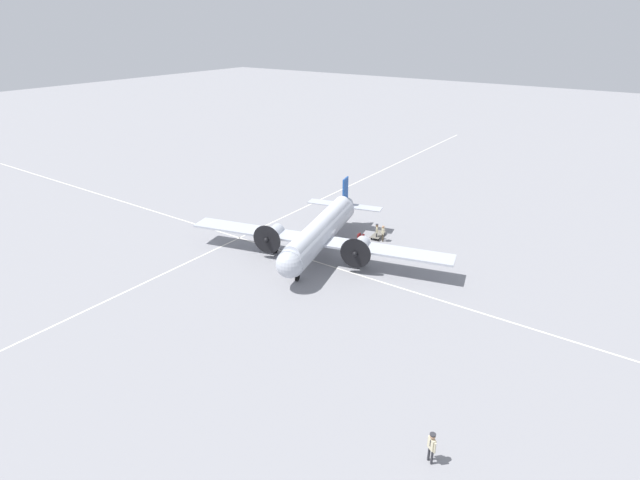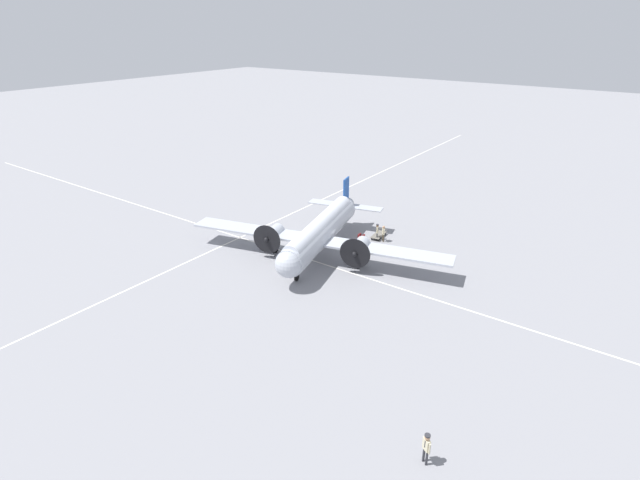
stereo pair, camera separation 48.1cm
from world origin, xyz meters
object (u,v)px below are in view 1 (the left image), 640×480
Objects in this scene: crew_foreground at (432,444)px; suitcase_near_door at (359,236)px; passenger_boarding at (377,230)px; baggage_cart at (378,234)px; airliner_main at (319,233)px; ramp_agent at (383,232)px; suitcase_upright_spare at (363,237)px.

crew_foreground is 28.16m from suitcase_near_door.
suitcase_near_door is (22.15, 17.37, -0.86)m from crew_foreground.
passenger_boarding is at bearing -57.58° from suitcase_near_door.
airliner_main is at bearing -25.26° from baggage_cart.
baggage_cart is (0.66, 0.17, -0.78)m from passenger_boarding.
suitcase_near_door is at bearing -87.38° from passenger_boarding.
ramp_agent reaches higher than suitcase_upright_spare.
suitcase_near_door is (-0.94, 2.22, -0.73)m from ramp_agent.
ramp_agent is at bearing 139.68° from airliner_main.
passenger_boarding reaches higher than suitcase_near_door.
airliner_main is at bearing -71.98° from ramp_agent.
suitcase_near_door reaches higher than baggage_cart.
airliner_main is 24.70m from crew_foreground.
crew_foreground is at bearing 26.61° from baggage_cart.
suitcase_near_door is at bearing -20.72° from crew_foreground.
passenger_boarding is (23.10, 15.88, -0.11)m from crew_foreground.
suitcase_near_door is 2.09m from baggage_cart.
crew_foreground is 28.69m from baggage_cart.
ramp_agent reaches higher than suitcase_near_door.
suitcase_upright_spare is (-0.82, 1.84, -0.76)m from ramp_agent.
passenger_boarding reaches higher than suitcase_upright_spare.
airliner_main is 14.61× the size of ramp_agent.
crew_foreground is 3.14× the size of suitcase_upright_spare.
suitcase_upright_spare is 0.25× the size of baggage_cart.
baggage_cart is at bearing -39.33° from suitcase_near_door.
airliner_main is 14.70× the size of passenger_boarding.
suitcase_near_door reaches higher than suitcase_upright_spare.
baggage_cart is (0.68, 0.89, -0.76)m from ramp_agent.
baggage_cart is (23.76, 16.05, -0.89)m from crew_foreground.
crew_foreground is 28.03m from passenger_boarding.
airliner_main is 8.00m from baggage_cart.
suitcase_upright_spare reaches higher than baggage_cart.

